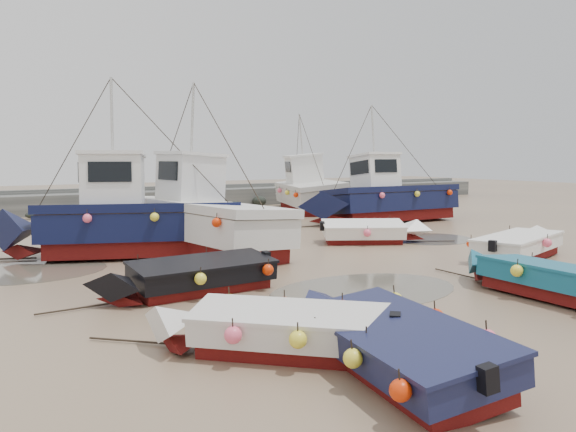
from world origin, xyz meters
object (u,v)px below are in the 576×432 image
cabin_boat_2 (384,198)px  cabin_boat_3 (309,190)px  cabin_boat_0 (123,219)px  dinghy_0 (271,324)px  dinghy_1 (388,335)px  person (175,239)px  dinghy_5 (372,229)px  dinghy_2 (543,275)px  dinghy_3 (522,242)px  dinghy_4 (189,273)px  cabin_boat_1 (193,216)px

cabin_boat_2 → cabin_boat_3: 7.61m
cabin_boat_3 → cabin_boat_0: bearing=-125.9°
cabin_boat_2 → dinghy_0: bearing=136.2°
cabin_boat_2 → dinghy_1: bearing=141.8°
cabin_boat_0 → person: cabin_boat_0 is taller
dinghy_1 → dinghy_5: size_ratio=1.23×
dinghy_2 → dinghy_3: bearing=41.8°
dinghy_4 → cabin_boat_0: (0.01, 6.21, 0.80)m
dinghy_2 → cabin_boat_0: cabin_boat_0 is taller
dinghy_4 → cabin_boat_3: 22.63m
dinghy_3 → cabin_boat_0: 13.91m
cabin_boat_1 → dinghy_1: bearing=-105.9°
dinghy_1 → cabin_boat_0: size_ratio=0.65×
cabin_boat_1 → cabin_boat_3: size_ratio=1.09×
dinghy_1 → dinghy_2: size_ratio=1.05×
dinghy_3 → person: (-8.77, 10.43, -0.54)m
dinghy_5 → cabin_boat_0: size_ratio=0.53×
dinghy_4 → cabin_boat_3: cabin_boat_3 is taller
dinghy_0 → dinghy_3: 12.72m
dinghy_1 → dinghy_0: bearing=140.3°
cabin_boat_0 → cabin_boat_2: (14.66, 3.16, -0.02)m
cabin_boat_3 → dinghy_1: bearing=-102.5°
cabin_boat_1 → dinghy_5: bearing=-24.6°
dinghy_3 → person: dinghy_3 is taller
cabin_boat_3 → dinghy_0: bearing=-106.7°
dinghy_1 → dinghy_3: (10.81, 5.27, -0.01)m
dinghy_3 → dinghy_4: bearing=-112.0°
dinghy_5 → person: (-6.54, 5.06, -0.56)m
dinghy_4 → cabin_boat_0: 6.26m
cabin_boat_1 → dinghy_2: bearing=-74.5°
dinghy_5 → cabin_boat_0: (-9.52, 2.03, 0.79)m
cabin_boat_3 → dinghy_3: bearing=-81.6°
cabin_boat_2 → cabin_boat_3: same height
dinghy_4 → dinghy_1: bearing=-174.4°
dinghy_5 → cabin_boat_1: size_ratio=0.46×
dinghy_4 → cabin_boat_0: cabin_boat_0 is taller
dinghy_4 → person: (2.99, 9.23, -0.55)m
cabin_boat_0 → dinghy_5: bearing=-80.9°
dinghy_2 → cabin_boat_0: size_ratio=0.62×
dinghy_4 → cabin_boat_3: bearing=-44.2°
dinghy_3 → person: bearing=-156.1°
person → dinghy_5: bearing=127.3°
cabin_boat_2 → person: cabin_boat_2 is taller
cabin_boat_0 → cabin_boat_1: size_ratio=0.87×
dinghy_1 → dinghy_4: size_ratio=1.04×
dinghy_1 → person: bearing=91.6°
dinghy_4 → cabin_boat_2: size_ratio=0.57×
dinghy_0 → person: bearing=30.0°
dinghy_5 → cabin_boat_2: cabin_boat_2 is taller
dinghy_1 → cabin_boat_1: size_ratio=0.57×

